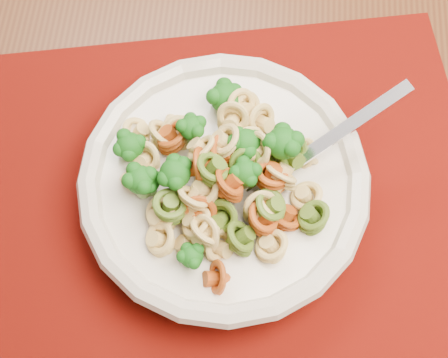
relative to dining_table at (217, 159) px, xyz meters
name	(u,v)px	position (x,y,z in m)	size (l,w,h in m)	color
dining_table	(217,159)	(0.00, 0.00, 0.00)	(1.55, 1.31, 0.74)	#4C2A15
placemat	(209,215)	(-0.04, -0.10, 0.11)	(0.49, 0.38, 0.00)	#540B03
pasta_bowl	(224,184)	(-0.02, -0.08, 0.14)	(0.25, 0.25, 0.05)	beige
pasta_broccoli_heap	(224,176)	(-0.02, -0.08, 0.16)	(0.21, 0.21, 0.06)	#DFBC6E
fork	(272,178)	(0.02, -0.10, 0.16)	(0.19, 0.02, 0.01)	silver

